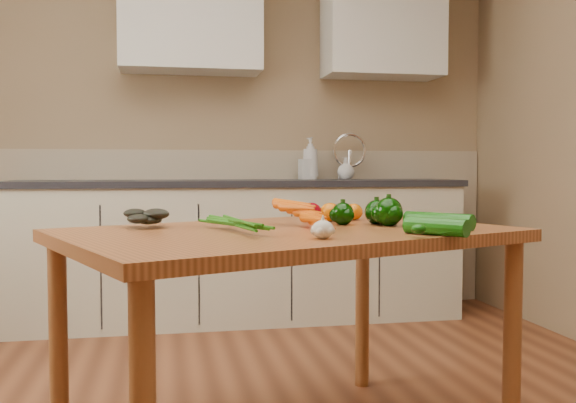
# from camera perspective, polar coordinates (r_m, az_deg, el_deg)

# --- Properties ---
(room) EXTENTS (4.04, 5.04, 2.64)m
(room) POSITION_cam_1_polar(r_m,az_deg,el_deg) (2.12, -3.33, 10.32)
(room) COLOR brown
(room) RESTS_ON ground
(counter_run) EXTENTS (2.84, 0.64, 1.14)m
(counter_run) POSITION_cam_1_polar(r_m,az_deg,el_deg) (4.16, -4.12, -4.19)
(counter_run) COLOR beige
(counter_run) RESTS_ON ground
(upper_cabinets) EXTENTS (2.15, 0.35, 0.70)m
(upper_cabinets) POSITION_cam_1_polar(r_m,az_deg,el_deg) (4.41, -0.38, 15.74)
(upper_cabinets) COLOR silver
(upper_cabinets) RESTS_ON room
(table) EXTENTS (1.68, 1.40, 0.77)m
(table) POSITION_cam_1_polar(r_m,az_deg,el_deg) (2.17, -0.04, -4.73)
(table) COLOR #A35A2F
(table) RESTS_ON ground
(soap_bottle_a) EXTENTS (0.13, 0.13, 0.29)m
(soap_bottle_a) POSITION_cam_1_polar(r_m,az_deg,el_deg) (4.36, 2.00, 3.86)
(soap_bottle_a) COLOR silver
(soap_bottle_a) RESTS_ON counter_run
(soap_bottle_b) EXTENTS (0.11, 0.10, 0.20)m
(soap_bottle_b) POSITION_cam_1_polar(r_m,az_deg,el_deg) (4.35, 1.66, 3.32)
(soap_bottle_b) COLOR silver
(soap_bottle_b) RESTS_ON counter_run
(soap_bottle_c) EXTENTS (0.12, 0.12, 0.15)m
(soap_bottle_c) POSITION_cam_1_polar(r_m,az_deg,el_deg) (4.37, 5.16, 2.94)
(soap_bottle_c) COLOR silver
(soap_bottle_c) RESTS_ON counter_run
(carrot_bunch) EXTENTS (0.33, 0.29, 0.07)m
(carrot_bunch) POSITION_cam_1_polar(r_m,az_deg,el_deg) (2.16, -0.40, -1.51)
(carrot_bunch) COLOR #E75C05
(carrot_bunch) RESTS_ON table
(leafy_greens) EXTENTS (0.21, 0.19, 0.10)m
(leafy_greens) POSITION_cam_1_polar(r_m,az_deg,el_deg) (2.24, -12.71, -1.03)
(leafy_greens) COLOR black
(leafy_greens) RESTS_ON table
(garlic_bulb) EXTENTS (0.06, 0.06, 0.05)m
(garlic_bulb) POSITION_cam_1_polar(r_m,az_deg,el_deg) (1.86, 3.11, -2.50)
(garlic_bulb) COLOR beige
(garlic_bulb) RESTS_ON table
(pepper_a) EXTENTS (0.08, 0.08, 0.08)m
(pepper_a) POSITION_cam_1_polar(r_m,az_deg,el_deg) (2.32, 4.90, -1.10)
(pepper_a) COLOR black
(pepper_a) RESTS_ON table
(pepper_b) EXTENTS (0.09, 0.09, 0.09)m
(pepper_b) POSITION_cam_1_polar(r_m,az_deg,el_deg) (2.38, 7.87, -0.95)
(pepper_b) COLOR black
(pepper_b) RESTS_ON table
(pepper_c) EXTENTS (0.10, 0.10, 0.10)m
(pepper_c) POSITION_cam_1_polar(r_m,az_deg,el_deg) (2.30, 8.93, -0.92)
(pepper_c) COLOR black
(pepper_c) RESTS_ON table
(tomato_a) EXTENTS (0.08, 0.08, 0.07)m
(tomato_a) POSITION_cam_1_polar(r_m,az_deg,el_deg) (2.46, 2.09, -0.95)
(tomato_a) COLOR maroon
(tomato_a) RESTS_ON table
(tomato_b) EXTENTS (0.08, 0.08, 0.07)m
(tomato_b) POSITION_cam_1_polar(r_m,az_deg,el_deg) (2.46, 3.76, -0.96)
(tomato_b) COLOR #DF6405
(tomato_b) RESTS_ON table
(tomato_c) EXTENTS (0.07, 0.07, 0.07)m
(tomato_c) POSITION_cam_1_polar(r_m,az_deg,el_deg) (2.54, 5.86, -0.92)
(tomato_c) COLOR #DF6405
(tomato_c) RESTS_ON table
(zucchini_a) EXTENTS (0.19, 0.23, 0.06)m
(zucchini_a) POSITION_cam_1_polar(r_m,az_deg,el_deg) (2.23, 13.23, -1.67)
(zucchini_a) COLOR #0B4907
(zucchini_a) RESTS_ON table
(zucchini_b) EXTENTS (0.17, 0.20, 0.05)m
(zucchini_b) POSITION_cam_1_polar(r_m,az_deg,el_deg) (2.00, 13.02, -2.18)
(zucchini_b) COLOR #0B4907
(zucchini_b) RESTS_ON table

